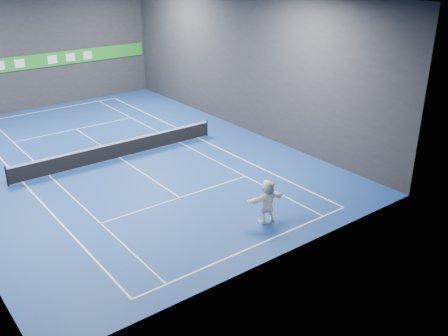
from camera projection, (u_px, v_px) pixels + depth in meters
ground at (120, 158)px, 28.75m from camera, size 26.00×26.00×0.00m
wall_back at (34, 47)px, 36.43m from camera, size 18.00×0.10×9.00m
wall_front at (277, 151)px, 17.49m from camera, size 18.00×0.10×9.00m
wall_right at (241, 61)px, 31.98m from camera, size 0.10×26.00×9.00m
baseline_near at (254, 246)px, 20.09m from camera, size 10.98×0.08×0.01m
baseline_far at (48, 110)px, 37.41m from camera, size 10.98×0.08×0.01m
sideline_doubles_left at (23, 182)px, 25.69m from camera, size 0.08×23.78×0.01m
sideline_doubles_right at (198, 138)px, 31.81m from camera, size 0.08×23.78×0.01m
sideline_singles_left at (49, 176)px, 26.46m from camera, size 0.06×23.78×0.01m
sideline_singles_right at (180, 143)px, 31.04m from camera, size 0.06×23.78×0.01m
service_line_near at (180, 198)px, 24.09m from camera, size 8.23×0.06×0.01m
service_line_far at (76, 129)px, 33.41m from camera, size 8.23×0.06×0.01m
center_service_line at (120, 158)px, 28.75m from camera, size 0.06×12.80×0.01m
player at (267, 201)px, 21.58m from camera, size 1.91×0.93×1.98m
tennis_ball at (259, 165)px, 20.82m from camera, size 0.07×0.07×0.07m
tennis_net at (119, 149)px, 28.54m from camera, size 12.50×0.10×1.07m
sponsor_banner at (36, 61)px, 36.78m from camera, size 17.64×0.11×1.00m
tennis_racket at (273, 183)px, 21.50m from camera, size 0.46×0.34×0.68m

